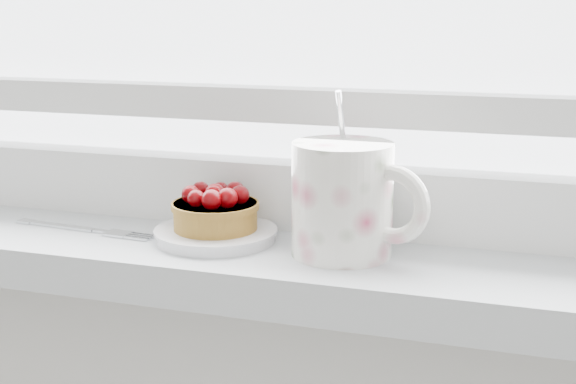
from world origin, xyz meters
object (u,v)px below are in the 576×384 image
at_px(saucer, 216,234).
at_px(raspberry_tart, 216,210).
at_px(floral_mug, 346,197).
at_px(fork, 83,229).

height_order(saucer, raspberry_tart, raspberry_tart).
xyz_separation_m(floral_mug, fork, (-0.28, -0.00, -0.05)).
bearing_deg(floral_mug, fork, -179.12).
relative_size(saucer, floral_mug, 0.80).
xyz_separation_m(raspberry_tart, fork, (-0.15, -0.01, -0.03)).
distance_m(raspberry_tart, floral_mug, 0.14).
distance_m(raspberry_tart, fork, 0.15).
bearing_deg(floral_mug, raspberry_tart, 177.47).
relative_size(floral_mug, fork, 0.91).
xyz_separation_m(raspberry_tart, floral_mug, (0.13, -0.01, 0.02)).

